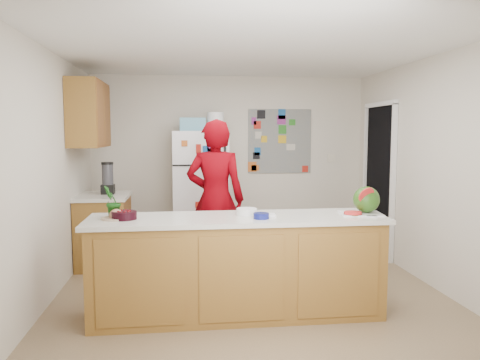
{
  "coord_description": "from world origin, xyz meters",
  "views": [
    {
      "loc": [
        -0.67,
        -4.64,
        1.67
      ],
      "look_at": [
        -0.09,
        0.2,
        1.18
      ],
      "focal_mm": 35.0,
      "sensor_mm": 36.0,
      "label": 1
    }
  ],
  "objects": [
    {
      "name": "floor",
      "position": [
        0.0,
        0.0,
        -0.01
      ],
      "size": [
        4.0,
        4.5,
        0.02
      ],
      "primitive_type": "cube",
      "color": "brown",
      "rests_on": "ground"
    },
    {
      "name": "wall_back",
      "position": [
        0.0,
        2.26,
        1.25
      ],
      "size": [
        4.0,
        0.02,
        2.5
      ],
      "primitive_type": "cube",
      "color": "beige",
      "rests_on": "ground"
    },
    {
      "name": "wall_left",
      "position": [
        -2.01,
        0.0,
        1.25
      ],
      "size": [
        0.02,
        4.5,
        2.5
      ],
      "primitive_type": "cube",
      "color": "beige",
      "rests_on": "ground"
    },
    {
      "name": "wall_right",
      "position": [
        2.01,
        0.0,
        1.25
      ],
      "size": [
        0.02,
        4.5,
        2.5
      ],
      "primitive_type": "cube",
      "color": "beige",
      "rests_on": "ground"
    },
    {
      "name": "ceiling",
      "position": [
        0.0,
        0.0,
        2.51
      ],
      "size": [
        4.0,
        4.5,
        0.02
      ],
      "primitive_type": "cube",
      "color": "white",
      "rests_on": "wall_back"
    },
    {
      "name": "doorway",
      "position": [
        1.99,
        1.45,
        1.02
      ],
      "size": [
        0.03,
        0.85,
        2.04
      ],
      "primitive_type": "cube",
      "color": "black",
      "rests_on": "ground"
    },
    {
      "name": "peninsula_base",
      "position": [
        -0.2,
        -0.5,
        0.44
      ],
      "size": [
        2.6,
        0.62,
        0.88
      ],
      "primitive_type": "cube",
      "color": "brown",
      "rests_on": "floor"
    },
    {
      "name": "peninsula_top",
      "position": [
        -0.2,
        -0.5,
        0.9
      ],
      "size": [
        2.68,
        0.7,
        0.04
      ],
      "primitive_type": "cube",
      "color": "silver",
      "rests_on": "peninsula_base"
    },
    {
      "name": "side_counter_base",
      "position": [
        -1.69,
        1.35,
        0.43
      ],
      "size": [
        0.6,
        0.8,
        0.86
      ],
      "primitive_type": "cube",
      "color": "brown",
      "rests_on": "floor"
    },
    {
      "name": "side_counter_top",
      "position": [
        -1.69,
        1.35,
        0.88
      ],
      "size": [
        0.64,
        0.84,
        0.04
      ],
      "primitive_type": "cube",
      "color": "silver",
      "rests_on": "side_counter_base"
    },
    {
      "name": "upper_cabinets",
      "position": [
        -1.82,
        1.3,
        1.9
      ],
      "size": [
        0.35,
        1.0,
        0.8
      ],
      "primitive_type": "cube",
      "color": "brown",
      "rests_on": "wall_left"
    },
    {
      "name": "refrigerator",
      "position": [
        -0.45,
        1.88,
        0.85
      ],
      "size": [
        0.75,
        0.7,
        1.7
      ],
      "primitive_type": "cube",
      "color": "silver",
      "rests_on": "floor"
    },
    {
      "name": "fridge_top_bin",
      "position": [
        -0.55,
        1.88,
        1.79
      ],
      "size": [
        0.35,
        0.28,
        0.18
      ],
      "primitive_type": "cube",
      "color": "#5999B2",
      "rests_on": "refrigerator"
    },
    {
      "name": "photo_collage",
      "position": [
        0.75,
        2.24,
        1.55
      ],
      "size": [
        0.95,
        0.01,
        0.95
      ],
      "primitive_type": "cube",
      "color": "slate",
      "rests_on": "wall_back"
    },
    {
      "name": "person",
      "position": [
        -0.32,
        0.65,
        0.91
      ],
      "size": [
        0.73,
        0.54,
        1.83
      ],
      "primitive_type": "imported",
      "rotation": [
        0.0,
        0.0,
        2.97
      ],
      "color": "#690007",
      "rests_on": "floor"
    },
    {
      "name": "blender_appliance",
      "position": [
        -1.64,
        1.43,
        1.09
      ],
      "size": [
        0.14,
        0.14,
        0.38
      ],
      "primitive_type": "cylinder",
      "color": "black",
      "rests_on": "side_counter_top"
    },
    {
      "name": "cutting_board",
      "position": [
        0.95,
        -0.52,
        0.93
      ],
      "size": [
        0.41,
        0.33,
        0.01
      ],
      "primitive_type": "cube",
      "rotation": [
        0.0,
        0.0,
        -0.12
      ],
      "color": "silver",
      "rests_on": "peninsula_top"
    },
    {
      "name": "watermelon",
      "position": [
        1.01,
        -0.5,
        1.05
      ],
      "size": [
        0.24,
        0.24,
        0.24
      ],
      "primitive_type": "sphere",
      "color": "#285412",
      "rests_on": "cutting_board"
    },
    {
      "name": "watermelon_slice",
      "position": [
        0.86,
        -0.57,
        0.94
      ],
      "size": [
        0.16,
        0.16,
        0.02
      ],
      "primitive_type": "cylinder",
      "color": "red",
      "rests_on": "cutting_board"
    },
    {
      "name": "cherry_bowl",
      "position": [
        -1.2,
        -0.51,
        0.96
      ],
      "size": [
        0.29,
        0.29,
        0.07
      ],
      "primitive_type": "cylinder",
      "rotation": [
        0.0,
        0.0,
        -0.42
      ],
      "color": "black",
      "rests_on": "peninsula_top"
    },
    {
      "name": "white_bowl",
      "position": [
        -0.11,
        -0.42,
        0.95
      ],
      "size": [
        0.22,
        0.22,
        0.06
      ],
      "primitive_type": "cylinder",
      "rotation": [
        0.0,
        0.0,
        -0.22
      ],
      "color": "white",
      "rests_on": "peninsula_top"
    },
    {
      "name": "cobalt_bowl",
      "position": [
        -0.0,
        -0.63,
        0.95
      ],
      "size": [
        0.18,
        0.18,
        0.05
      ],
      "primitive_type": "cylinder",
      "rotation": [
        0.0,
        0.0,
        -0.35
      ],
      "color": "navy",
      "rests_on": "peninsula_top"
    },
    {
      "name": "plate",
      "position": [
        -1.27,
        -0.5,
        0.93
      ],
      "size": [
        0.25,
        0.25,
        0.02
      ],
      "primitive_type": "cylinder",
      "rotation": [
        0.0,
        0.0,
        0.01
      ],
      "color": "beige",
      "rests_on": "peninsula_top"
    },
    {
      "name": "paper_towel",
      "position": [
        0.06,
        -0.52,
        0.93
      ],
      "size": [
        0.18,
        0.16,
        0.02
      ],
      "primitive_type": "cube",
      "rotation": [
        0.0,
        0.0,
        -0.08
      ],
      "color": "white",
      "rests_on": "peninsula_top"
    },
    {
      "name": "keys",
      "position": [
        1.0,
        -0.66,
        0.93
      ],
      "size": [
        0.1,
        0.08,
        0.01
      ],
      "primitive_type": "cube",
      "rotation": [
        0.0,
        0.0,
        -0.41
      ],
      "color": "slate",
      "rests_on": "peninsula_top"
    },
    {
      "name": "potted_plant",
      "position": [
        -1.31,
        -0.45,
        1.07
      ],
      "size": [
        0.2,
        0.21,
        0.29
      ],
      "primitive_type": "imported",
      "rotation": [
        0.0,
        0.0,
        4.11
      ],
      "color": "#104010",
      "rests_on": "peninsula_top"
    }
  ]
}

